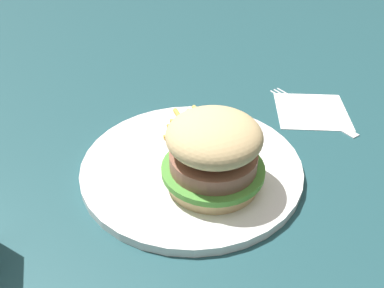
{
  "coord_description": "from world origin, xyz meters",
  "views": [
    {
      "loc": [
        0.44,
        0.07,
        0.34
      ],
      "look_at": [
        0.03,
        0.0,
        0.04
      ],
      "focal_mm": 38.6,
      "sensor_mm": 36.0,
      "label": 1
    }
  ],
  "objects_px": {
    "fork": "(311,109)",
    "plate": "(192,166)",
    "sandwich": "(214,152)",
    "fries_pile": "(191,125)",
    "napkin": "(312,111)"
  },
  "relations": [
    {
      "from": "fork",
      "to": "plate",
      "type": "bearing_deg",
      "value": -41.93
    },
    {
      "from": "plate",
      "to": "fork",
      "type": "height_order",
      "value": "plate"
    },
    {
      "from": "fries_pile",
      "to": "fork",
      "type": "height_order",
      "value": "fries_pile"
    },
    {
      "from": "plate",
      "to": "napkin",
      "type": "relative_size",
      "value": 2.58
    },
    {
      "from": "fries_pile",
      "to": "napkin",
      "type": "distance_m",
      "value": 0.2
    },
    {
      "from": "sandwich",
      "to": "napkin",
      "type": "height_order",
      "value": "sandwich"
    },
    {
      "from": "sandwich",
      "to": "fries_pile",
      "type": "xyz_separation_m",
      "value": [
        -0.11,
        -0.05,
        -0.04
      ]
    },
    {
      "from": "plate",
      "to": "sandwich",
      "type": "height_order",
      "value": "sandwich"
    },
    {
      "from": "plate",
      "to": "fork",
      "type": "relative_size",
      "value": 2.09
    },
    {
      "from": "fork",
      "to": "fries_pile",
      "type": "bearing_deg",
      "value": -60.48
    },
    {
      "from": "plate",
      "to": "sandwich",
      "type": "xyz_separation_m",
      "value": [
        0.03,
        0.03,
        0.05
      ]
    },
    {
      "from": "sandwich",
      "to": "plate",
      "type": "bearing_deg",
      "value": -136.67
    },
    {
      "from": "fries_pile",
      "to": "plate",
      "type": "bearing_deg",
      "value": 11.35
    },
    {
      "from": "sandwich",
      "to": "fork",
      "type": "distance_m",
      "value": 0.25
    },
    {
      "from": "napkin",
      "to": "sandwich",
      "type": "bearing_deg",
      "value": -31.8
    }
  ]
}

